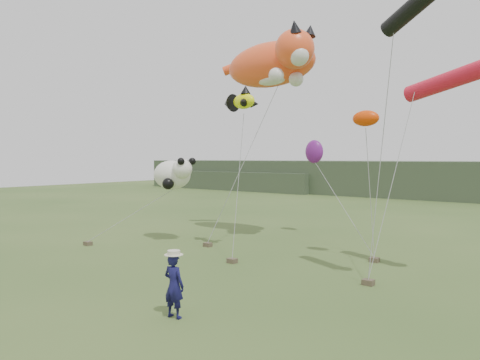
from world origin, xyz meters
name	(u,v)px	position (x,y,z in m)	size (l,w,h in m)	color
ground	(180,298)	(0.00, 0.00, 0.00)	(120.00, 120.00, 0.00)	#385123
headland	(449,180)	(-3.11, 44.69, 1.92)	(90.00, 13.00, 4.00)	#2D3D28
festival_attendant	(174,286)	(1.16, -1.36, 0.89)	(0.65, 0.43, 1.78)	#131143
sandbag_anchors	(242,256)	(-1.96, 5.78, 0.10)	(14.44, 5.52, 0.20)	brown
cat_kite	(275,62)	(-3.72, 10.97, 9.55)	(7.11, 3.80, 3.03)	#FF5122
fish_kite	(238,102)	(-3.10, 6.95, 7.02)	(2.23, 1.49, 1.13)	#F0FF09
tube_kites	(444,46)	(5.96, 6.80, 8.22)	(3.67, 4.35, 3.71)	black
panda_kite	(173,174)	(-7.50, 7.00, 3.54)	(2.71, 1.75, 1.68)	white
misc_kites	(328,143)	(-1.03, 11.91, 5.19)	(6.26, 5.57, 2.32)	#EB3B04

